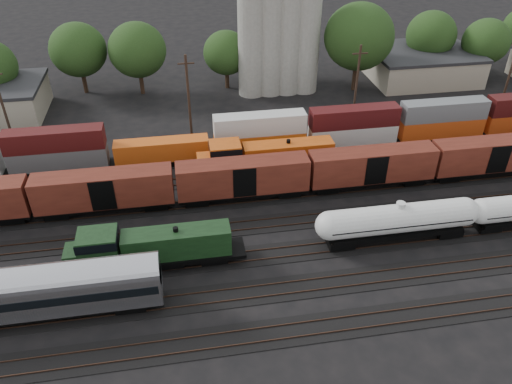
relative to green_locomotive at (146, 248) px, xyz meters
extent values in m
plane|color=black|center=(17.82, 5.00, -2.58)|extent=(600.00, 600.00, 0.00)
cube|color=black|center=(17.82, -10.00, -2.54)|extent=(180.00, 3.20, 0.08)
cube|color=#382319|center=(17.82, -10.72, -2.46)|extent=(180.00, 0.08, 0.16)
cube|color=#382319|center=(17.82, -9.28, -2.46)|extent=(180.00, 0.08, 0.16)
cube|color=black|center=(17.82, -5.00, -2.54)|extent=(180.00, 3.20, 0.08)
cube|color=#382319|center=(17.82, -5.72, -2.46)|extent=(180.00, 0.08, 0.16)
cube|color=#382319|center=(17.82, -4.28, -2.46)|extent=(180.00, 0.08, 0.16)
cube|color=black|center=(17.82, 0.00, -2.54)|extent=(180.00, 3.20, 0.08)
cube|color=#382319|center=(17.82, -0.72, -2.46)|extent=(180.00, 0.08, 0.16)
cube|color=#382319|center=(17.82, 0.72, -2.46)|extent=(180.00, 0.08, 0.16)
cube|color=black|center=(17.82, 5.00, -2.54)|extent=(180.00, 3.20, 0.08)
cube|color=#382319|center=(17.82, 4.28, -2.46)|extent=(180.00, 0.08, 0.16)
cube|color=#382319|center=(17.82, 5.72, -2.46)|extent=(180.00, 0.08, 0.16)
cube|color=black|center=(17.82, 10.00, -2.54)|extent=(180.00, 3.20, 0.08)
cube|color=#382319|center=(17.82, 9.28, -2.46)|extent=(180.00, 0.08, 0.16)
cube|color=#382319|center=(17.82, 10.72, -2.46)|extent=(180.00, 0.08, 0.16)
cube|color=black|center=(17.82, 15.00, -2.54)|extent=(180.00, 3.20, 0.08)
cube|color=#382319|center=(17.82, 14.28, -2.46)|extent=(180.00, 0.08, 0.16)
cube|color=#382319|center=(17.82, 15.72, -2.46)|extent=(180.00, 0.08, 0.16)
cube|color=black|center=(17.82, 20.00, -2.54)|extent=(180.00, 3.20, 0.08)
cube|color=#382319|center=(17.82, 19.28, -2.46)|extent=(180.00, 0.08, 0.16)
cube|color=#382319|center=(17.82, 20.72, -2.46)|extent=(180.00, 0.08, 0.16)
cube|color=black|center=(0.94, 0.00, -1.28)|extent=(17.10, 2.92, 0.40)
cube|color=black|center=(0.94, 0.00, -1.73)|extent=(5.03, 2.21, 0.80)
cube|color=black|center=(2.99, 0.00, 0.28)|extent=(10.26, 2.41, 2.72)
cube|color=black|center=(-4.19, 0.00, 0.59)|extent=(3.62, 2.92, 3.32)
cube|color=black|center=(-4.19, 0.00, 1.64)|extent=(3.72, 3.02, 0.91)
cube|color=black|center=(-6.58, 0.00, -0.17)|extent=(1.61, 2.41, 1.81)
cylinder|color=black|center=(2.99, 0.00, 1.79)|extent=(0.50, 0.50, 0.50)
cube|color=black|center=(-4.53, 0.00, -1.93)|extent=(2.62, 2.01, 0.70)
cube|color=black|center=(6.41, 0.00, -1.93)|extent=(2.62, 2.01, 0.70)
cylinder|color=silver|center=(25.33, 0.00, 0.33)|extent=(14.43, 2.97, 2.97)
sphere|color=silver|center=(18.11, 0.00, 0.33)|extent=(2.97, 2.97, 2.97)
sphere|color=silver|center=(32.55, 0.00, 0.33)|extent=(2.97, 2.97, 2.97)
cylinder|color=silver|center=(25.33, 0.00, 2.03)|extent=(0.92, 0.92, 0.51)
cube|color=black|center=(25.33, 0.00, 0.33)|extent=(14.76, 3.12, 0.08)
cube|color=black|center=(25.33, 0.00, -1.31)|extent=(13.94, 2.26, 0.51)
cube|color=black|center=(19.42, 0.00, -1.92)|extent=(2.67, 2.05, 0.72)
cube|color=black|center=(31.23, 0.00, -1.92)|extent=(2.67, 2.05, 0.72)
sphere|color=silver|center=(34.58, 0.00, 0.11)|extent=(2.72, 2.72, 2.72)
cube|color=black|center=(35.78, 0.00, -1.96)|extent=(2.44, 1.88, 0.66)
cube|color=silver|center=(-10.71, -5.00, 0.26)|extent=(24.40, 2.95, 3.05)
cylinder|color=silver|center=(-10.71, -5.00, 1.79)|extent=(24.40, 2.95, 2.95)
cube|color=black|center=(-10.71, -5.00, 0.63)|extent=(23.91, 3.01, 0.85)
cube|color=black|center=(-10.71, -5.00, -1.37)|extent=(24.40, 2.64, 0.41)
cube|color=black|center=(-1.44, -5.00, -1.92)|extent=(2.64, 2.03, 0.71)
cube|color=black|center=(14.98, 15.00, -1.24)|extent=(18.62, 3.00, 0.41)
cube|color=black|center=(14.98, 15.00, -1.71)|extent=(5.17, 2.28, 0.83)
cube|color=#BE4B10|center=(17.21, 15.00, 0.36)|extent=(11.17, 2.48, 2.79)
cube|color=#BE4B10|center=(9.39, 15.00, 0.67)|extent=(3.72, 3.00, 3.41)
cube|color=black|center=(9.39, 15.00, 1.76)|extent=(3.83, 3.10, 0.93)
cube|color=#BE4B10|center=(6.79, 15.00, -0.11)|extent=(1.65, 2.48, 1.86)
cylinder|color=black|center=(17.21, 15.00, 1.91)|extent=(0.52, 0.52, 0.52)
cube|color=black|center=(9.02, 15.00, -1.92)|extent=(2.69, 2.07, 0.72)
cube|color=black|center=(20.93, 15.00, -1.92)|extent=(2.69, 2.07, 0.72)
cube|color=black|center=(-4.57, 10.00, -1.38)|extent=(15.00, 2.60, 0.40)
cube|color=#561F15|center=(-4.57, 10.00, 0.72)|extent=(15.00, 2.90, 3.80)
cube|color=black|center=(10.83, 10.00, -1.38)|extent=(15.00, 2.60, 0.40)
cube|color=#561F15|center=(10.83, 10.00, 0.72)|extent=(15.00, 2.90, 3.80)
cube|color=black|center=(26.23, 10.00, -1.38)|extent=(15.00, 2.60, 0.40)
cube|color=#561F15|center=(26.23, 10.00, 0.72)|extent=(15.00, 2.90, 3.80)
cube|color=black|center=(41.63, 10.00, -1.38)|extent=(15.00, 2.60, 0.40)
cube|color=#561F15|center=(41.63, 10.00, 0.72)|extent=(15.00, 2.90, 3.80)
cube|color=black|center=(17.82, 20.00, -2.08)|extent=(160.00, 2.60, 0.60)
cube|color=#55585A|center=(-11.08, 20.00, -0.48)|extent=(12.00, 2.40, 2.60)
cube|color=#410F0F|center=(-11.08, 20.00, 2.12)|extent=(12.00, 2.40, 2.60)
cube|color=#CF5315|center=(1.72, 20.00, -0.48)|extent=(12.00, 2.40, 2.60)
cube|color=#C65814|center=(14.52, 20.00, -0.48)|extent=(12.00, 2.40, 2.60)
cube|color=beige|center=(14.52, 20.00, 2.12)|extent=(12.00, 2.40, 2.60)
cube|color=silver|center=(27.32, 20.00, -0.48)|extent=(12.00, 2.40, 2.60)
cube|color=#430F10|center=(27.32, 20.00, 2.12)|extent=(12.00, 2.40, 2.60)
cube|color=#CF4A15|center=(40.12, 20.00, -0.48)|extent=(12.00, 2.40, 2.60)
cube|color=slate|center=(40.12, 20.00, 2.12)|extent=(12.00, 2.40, 2.60)
cylinder|color=gray|center=(16.82, 41.00, 6.42)|extent=(4.40, 4.40, 18.00)
cylinder|color=gray|center=(19.82, 41.00, 6.42)|extent=(4.40, 4.40, 18.00)
cylinder|color=gray|center=(22.82, 41.00, 6.42)|extent=(4.40, 4.40, 18.00)
cylinder|color=gray|center=(25.82, 41.00, 6.42)|extent=(4.40, 4.40, 18.00)
cube|color=#9E937F|center=(47.82, 43.00, -0.28)|extent=(18.00, 14.00, 4.60)
cube|color=#232326|center=(47.82, 43.00, 2.27)|extent=(18.36, 14.28, 0.50)
cylinder|color=black|center=(-10.93, 46.23, -0.90)|extent=(0.70, 0.70, 3.37)
ellipsoid|color=#234017|center=(-10.93, 46.23, 4.76)|extent=(9.14, 9.14, 8.66)
cylinder|color=black|center=(-1.40, 44.15, -0.87)|extent=(0.70, 0.70, 3.43)
ellipsoid|color=#234017|center=(-1.40, 44.15, 4.89)|extent=(9.31, 9.31, 8.82)
cylinder|color=black|center=(13.04, 44.28, -1.17)|extent=(0.70, 0.70, 2.83)
ellipsoid|color=#234017|center=(13.04, 44.28, 3.58)|extent=(7.68, 7.68, 7.28)
cylinder|color=black|center=(21.86, 46.25, -0.80)|extent=(0.70, 0.70, 3.56)
ellipsoid|color=#234017|center=(21.86, 46.25, 5.18)|extent=(9.67, 9.67, 9.16)
cylinder|color=black|center=(34.34, 39.79, -0.49)|extent=(0.70, 0.70, 4.18)
ellipsoid|color=#234017|center=(34.34, 39.79, 6.53)|extent=(11.35, 11.35, 10.76)
cylinder|color=black|center=(49.90, 45.22, -0.96)|extent=(0.70, 0.70, 3.23)
ellipsoid|color=#234017|center=(49.90, 45.22, 4.46)|extent=(8.78, 8.78, 8.32)
cylinder|color=black|center=(58.52, 41.60, -1.08)|extent=(0.70, 0.70, 3.01)
ellipsoid|color=#234017|center=(58.52, 41.60, 3.98)|extent=(8.17, 8.17, 7.74)
cylinder|color=black|center=(-18.18, 27.00, 3.42)|extent=(0.36, 0.36, 12.00)
cylinder|color=black|center=(5.82, 27.00, 3.42)|extent=(0.36, 0.36, 12.00)
cube|color=black|center=(5.82, 27.00, 8.22)|extent=(2.20, 0.18, 0.18)
cylinder|color=black|center=(29.82, 27.00, 3.42)|extent=(0.36, 0.36, 12.00)
cube|color=black|center=(29.82, 27.00, 8.22)|extent=(2.20, 0.18, 0.18)
cylinder|color=black|center=(53.82, 27.00, 3.42)|extent=(0.36, 0.36, 12.00)
camera|label=1|loc=(4.35, -37.51, 30.94)|focal=35.00mm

